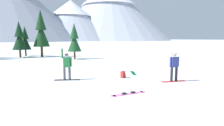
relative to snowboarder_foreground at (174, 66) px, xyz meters
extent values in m
plane|color=white|center=(-3.15, -0.69, -0.94)|extent=(800.00, 800.00, 0.00)
cube|color=red|center=(0.00, 0.00, -0.93)|extent=(1.62, 0.62, 0.02)
cylinder|color=black|center=(-0.16, 0.03, -0.49)|extent=(0.15, 0.15, 0.86)
cylinder|color=black|center=(0.16, -0.04, -0.49)|extent=(0.15, 0.15, 0.86)
cube|color=navy|center=(0.00, 0.00, 0.25)|extent=(0.44, 0.32, 0.61)
cylinder|color=navy|center=(-0.25, 0.06, 0.27)|extent=(0.11, 0.11, 0.58)
cylinder|color=navy|center=(0.25, -0.06, 0.27)|extent=(0.11, 0.11, 0.58)
sphere|color=tan|center=(0.00, 0.00, 0.72)|extent=(0.24, 0.24, 0.24)
cube|color=black|center=(0.03, 0.14, 0.73)|extent=(0.17, 0.08, 0.08)
cube|color=black|center=(-5.63, 3.44, -0.93)|extent=(1.57, 0.87, 0.02)
cylinder|color=#4C4C51|center=(-5.48, 3.38, -0.52)|extent=(0.15, 0.15, 0.80)
cylinder|color=#4C4C51|center=(-5.78, 3.50, -0.52)|extent=(0.15, 0.15, 0.80)
cube|color=#237238|center=(-5.63, 3.44, 0.19)|extent=(0.46, 0.38, 0.62)
cylinder|color=#237238|center=(-5.39, 3.34, 0.21)|extent=(0.11, 0.11, 0.58)
cylinder|color=#237238|center=(-5.87, 3.54, 0.75)|extent=(0.11, 0.11, 0.60)
sphere|color=tan|center=(-5.63, 3.44, 0.66)|extent=(0.24, 0.24, 0.24)
cube|color=black|center=(-5.68, 3.31, 0.67)|extent=(0.17, 0.10, 0.08)
cube|color=pink|center=(-3.89, -1.02, -0.93)|extent=(1.62, 0.33, 0.02)
cylinder|color=pink|center=(-4.70, -0.99, -0.93)|extent=(0.28, 0.28, 0.02)
cylinder|color=pink|center=(-3.09, -1.05, -0.93)|extent=(0.28, 0.28, 0.02)
cube|color=black|center=(-4.14, -1.01, -0.88)|extent=(0.21, 0.15, 0.07)
cube|color=black|center=(-3.65, -1.03, -0.88)|extent=(0.21, 0.15, 0.07)
cube|color=#19B259|center=(-0.59, 3.54, -0.93)|extent=(0.88, 1.51, 0.02)
cylinder|color=#19B259|center=(-0.90, 2.84, -0.93)|extent=(0.37, 0.37, 0.02)
cylinder|color=#19B259|center=(-0.28, 4.23, -0.93)|extent=(0.37, 0.37, 0.02)
cube|color=black|center=(-0.69, 3.33, -0.88)|extent=(0.21, 0.24, 0.07)
cube|color=black|center=(-0.50, 3.75, -0.88)|extent=(0.21, 0.24, 0.07)
cube|color=red|center=(-2.15, 2.42, -0.72)|extent=(0.38, 0.33, 0.44)
cube|color=maroon|center=(-2.09, 2.31, -0.79)|extent=(0.22, 0.16, 0.20)
cylinder|color=black|center=(-2.15, 2.42, -0.48)|extent=(0.12, 0.08, 0.02)
cylinder|color=#472D19|center=(-4.65, 20.79, -0.21)|extent=(0.33, 0.33, 1.47)
cone|color=#143819|center=(-4.65, 20.79, 2.10)|extent=(2.28, 2.28, 3.14)
cone|color=#143819|center=(-4.65, 20.79, 4.29)|extent=(1.48, 1.48, 2.87)
cylinder|color=#472D19|center=(-7.46, 20.92, -0.40)|extent=(0.25, 0.25, 1.09)
cone|color=black|center=(-7.46, 20.92, 1.31)|extent=(1.90, 1.90, 2.32)
cone|color=black|center=(-7.46, 20.92, 2.94)|extent=(1.23, 1.23, 2.13)
cylinder|color=#472D19|center=(-6.61, 23.08, -0.45)|extent=(0.22, 0.22, 0.98)
cone|color=black|center=(-6.61, 23.08, 1.07)|extent=(1.64, 1.64, 2.08)
cone|color=black|center=(-6.61, 23.08, 2.53)|extent=(1.07, 1.07, 1.90)
cylinder|color=#472D19|center=(-1.46, 15.48, -0.44)|extent=(0.23, 0.23, 1.00)
cone|color=#194723|center=(-1.46, 15.48, 1.12)|extent=(1.73, 1.73, 2.13)
cone|color=#194723|center=(-1.46, 15.48, 2.61)|extent=(1.13, 1.13, 1.95)
cone|color=#9EA3B2|center=(-13.38, 217.84, 36.53)|extent=(157.67, 157.67, 74.95)
cone|color=#B2B7C6|center=(55.86, 215.39, 21.99)|extent=(107.55, 107.55, 45.86)
cone|color=white|center=(55.86, 215.39, 35.75)|extent=(48.40, 48.40, 18.34)
cone|color=#B2B7C6|center=(112.95, 232.04, 37.05)|extent=(163.20, 163.20, 75.99)
camera|label=1|loc=(-8.76, -8.60, 1.66)|focal=31.42mm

